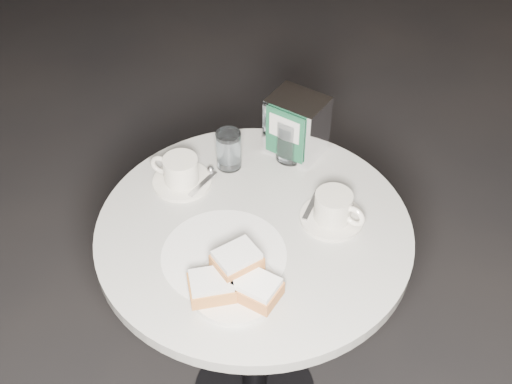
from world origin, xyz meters
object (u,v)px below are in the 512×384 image
at_px(coffee_cup_left, 181,173).
at_px(beignet_plate, 235,282).
at_px(cafe_table, 254,282).
at_px(coffee_cup_right, 333,209).
at_px(napkin_dispenser, 296,125).
at_px(water_glass_left, 229,150).
at_px(water_glass_right, 291,139).

bearing_deg(coffee_cup_left, beignet_plate, -48.47).
height_order(cafe_table, coffee_cup_right, coffee_cup_right).
relative_size(beignet_plate, napkin_dispenser, 1.25).
bearing_deg(coffee_cup_right, water_glass_left, 178.92).
bearing_deg(napkin_dispenser, water_glass_right, -82.39).
bearing_deg(beignet_plate, water_glass_right, 86.29).
relative_size(beignet_plate, coffee_cup_right, 1.06).
height_order(water_glass_left, water_glass_right, water_glass_right).
height_order(cafe_table, beignet_plate, beignet_plate).
relative_size(cafe_table, water_glass_right, 6.35).
relative_size(beignet_plate, water_glass_left, 2.03).
relative_size(cafe_table, water_glass_left, 7.61).
relative_size(coffee_cup_left, water_glass_right, 1.32).
height_order(water_glass_right, napkin_dispenser, napkin_dispenser).
height_order(beignet_plate, water_glass_right, water_glass_right).
relative_size(water_glass_left, water_glass_right, 0.83).
bearing_deg(beignet_plate, cafe_table, 91.53).
relative_size(coffee_cup_right, napkin_dispenser, 1.18).
bearing_deg(coffee_cup_left, water_glass_left, 48.38).
relative_size(coffee_cup_right, water_glass_left, 1.92).
bearing_deg(water_glass_left, water_glass_right, 24.88).
bearing_deg(coffee_cup_left, cafe_table, -20.62).
xyz_separation_m(cafe_table, coffee_cup_left, (-0.20, 0.10, 0.23)).
height_order(coffee_cup_left, water_glass_right, water_glass_right).
bearing_deg(water_glass_right, cafe_table, -97.56).
bearing_deg(coffee_cup_right, cafe_table, -136.45).
xyz_separation_m(beignet_plate, napkin_dispenser, (0.04, 0.46, 0.05)).
xyz_separation_m(coffee_cup_right, water_glass_right, (-0.13, 0.19, 0.02)).
xyz_separation_m(coffee_cup_left, coffee_cup_right, (0.36, -0.04, 0.00)).
height_order(cafe_table, water_glass_left, water_glass_left).
xyz_separation_m(cafe_table, water_glass_left, (-0.11, 0.19, 0.25)).
distance_m(beignet_plate, water_glass_right, 0.44).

